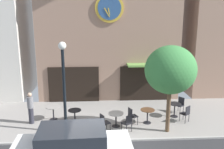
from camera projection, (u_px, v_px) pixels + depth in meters
ground_plane at (99, 147)px, 10.43m from camera, size 24.17×11.82×0.13m
clock_building at (108, 7)px, 16.23m from camera, size 9.25×4.35×11.72m
street_lamp at (64, 88)px, 11.25m from camera, size 0.36×0.36×4.35m
street_tree at (171, 70)px, 11.16m from camera, size 2.38×2.14×4.18m
cafe_table_leftmost at (53, 110)px, 13.08m from camera, size 0.79×0.79×0.75m
cafe_table_center_left at (75, 114)px, 12.67m from camera, size 0.68×0.68×0.72m
cafe_table_near_door at (116, 117)px, 12.25m from camera, size 0.76×0.76×0.72m
cafe_table_near_curb at (147, 113)px, 12.66m from camera, size 0.74×0.74×0.74m
cafe_table_rightmost at (175, 107)px, 13.47m from camera, size 0.70×0.70×0.77m
cafe_chair_near_tree at (104, 122)px, 11.69m from camera, size 0.54×0.54×0.90m
cafe_chair_facing_street at (132, 115)px, 12.46m from camera, size 0.52×0.52×0.90m
cafe_chair_corner at (180, 104)px, 14.08m from camera, size 0.56×0.56×0.90m
cafe_chair_curbside at (128, 122)px, 11.64m from camera, size 0.56×0.56×0.90m
cafe_chair_facing_wall at (186, 113)px, 12.77m from camera, size 0.56×0.56×0.90m
pedestrian_grey at (31, 108)px, 12.56m from camera, size 0.41×0.41×1.67m
parked_car_white at (73, 148)px, 8.87m from camera, size 4.36×2.15×1.55m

